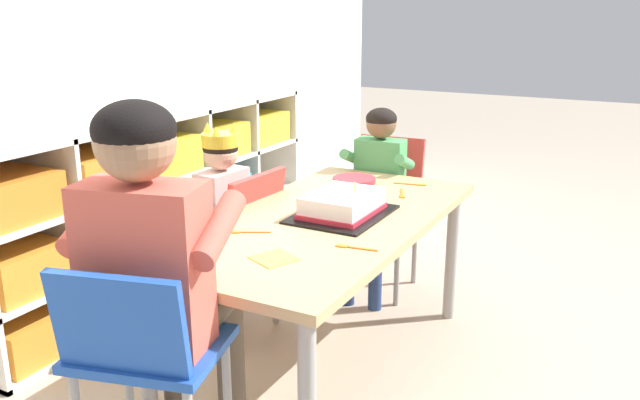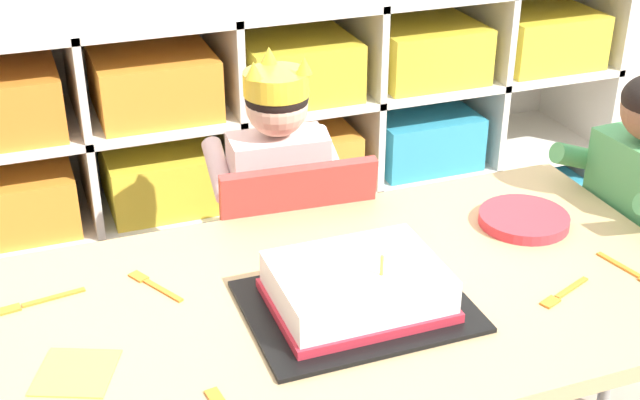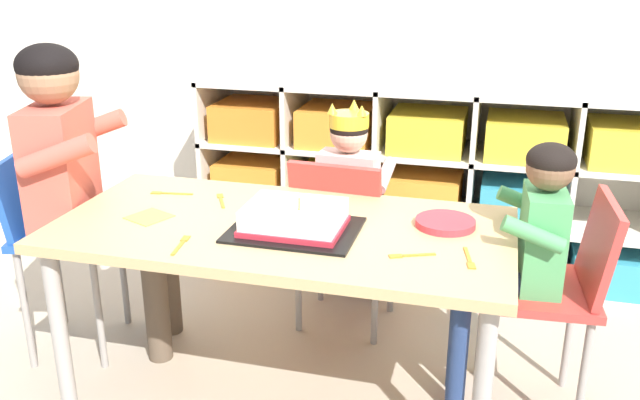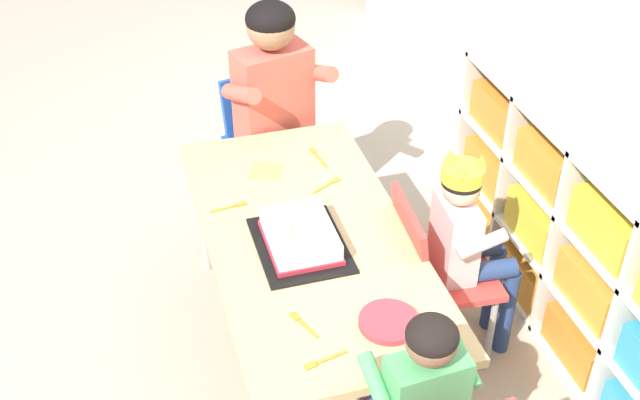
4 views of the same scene
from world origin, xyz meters
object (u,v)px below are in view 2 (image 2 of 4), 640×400
at_px(paper_plate_stack, 524,219).
at_px(fork_near_cake_tray, 37,302).
at_px(fork_scattered_mid_table, 152,285).
at_px(fork_beside_plate_stack, 562,294).
at_px(activity_table, 320,330).
at_px(classroom_chair_blue, 288,257).
at_px(fork_at_table_front_edge, 631,272).
at_px(birthday_cake_on_tray, 357,291).
at_px(guest_at_table_side, 616,219).
at_px(child_with_crown, 274,184).

relative_size(paper_plate_stack, fork_near_cake_tray, 1.22).
bearing_deg(fork_scattered_mid_table, fork_beside_plate_stack, 38.94).
relative_size(fork_beside_plate_stack, fork_near_cake_tray, 0.85).
bearing_deg(activity_table, classroom_chair_blue, 78.96).
height_order(classroom_chair_blue, fork_at_table_front_edge, classroom_chair_blue).
bearing_deg(birthday_cake_on_tray, fork_beside_plate_stack, -14.17).
height_order(classroom_chair_blue, fork_scattered_mid_table, classroom_chair_blue).
bearing_deg(guest_at_table_side, child_with_crown, -129.52).
distance_m(child_with_crown, paper_plate_stack, 0.57).
bearing_deg(fork_scattered_mid_table, guest_at_table_side, 59.50).
bearing_deg(paper_plate_stack, fork_at_table_front_edge, -69.52).
height_order(activity_table, paper_plate_stack, paper_plate_stack).
distance_m(paper_plate_stack, fork_beside_plate_stack, 0.25).
relative_size(guest_at_table_side, paper_plate_stack, 4.83).
xyz_separation_m(child_with_crown, fork_at_table_front_edge, (0.46, -0.65, 0.05)).
bearing_deg(paper_plate_stack, classroom_chair_blue, 140.51).
distance_m(activity_table, guest_at_table_side, 0.70).
bearing_deg(fork_near_cake_tray, guest_at_table_side, -11.08).
distance_m(classroom_chair_blue, birthday_cake_on_tray, 0.51).
relative_size(guest_at_table_side, birthday_cake_on_tray, 2.31).
relative_size(child_with_crown, fork_scattered_mid_table, 6.83).
xyz_separation_m(fork_beside_plate_stack, fork_near_cake_tray, (-0.84, 0.29, 0.00)).
xyz_separation_m(classroom_chair_blue, child_with_crown, (0.01, 0.11, 0.13)).
bearing_deg(child_with_crown, guest_at_table_side, 148.16).
xyz_separation_m(guest_at_table_side, birthday_cake_on_tray, (-0.64, -0.15, 0.06)).
height_order(activity_table, guest_at_table_side, guest_at_table_side).
bearing_deg(guest_at_table_side, activity_table, -84.98).
bearing_deg(activity_table, fork_near_cake_tray, 160.40).
relative_size(child_with_crown, birthday_cake_on_tray, 2.31).
xyz_separation_m(activity_table, fork_near_cake_tray, (-0.45, 0.16, 0.06)).
bearing_deg(fork_beside_plate_stack, birthday_cake_on_tray, 143.51).
xyz_separation_m(paper_plate_stack, fork_beside_plate_stack, (-0.07, -0.24, -0.01)).
relative_size(child_with_crown, fork_beside_plate_stack, 6.91).
relative_size(activity_table, guest_at_table_side, 1.59).
distance_m(classroom_chair_blue, paper_plate_stack, 0.53).
bearing_deg(fork_at_table_front_edge, activity_table, 66.89).
xyz_separation_m(activity_table, fork_at_table_front_edge, (0.55, -0.11, 0.06)).
distance_m(fork_scattered_mid_table, fork_at_table_front_edge, 0.85).
height_order(fork_scattered_mid_table, fork_near_cake_tray, same).
xyz_separation_m(classroom_chair_blue, guest_at_table_side, (0.61, -0.32, 0.14)).
height_order(classroom_chair_blue, fork_beside_plate_stack, classroom_chair_blue).
relative_size(guest_at_table_side, fork_scattered_mid_table, 6.84).
height_order(child_with_crown, guest_at_table_side, guest_at_table_side).
relative_size(activity_table, fork_scattered_mid_table, 10.86).
distance_m(paper_plate_stack, fork_at_table_front_edge, 0.24).
bearing_deg(birthday_cake_on_tray, fork_scattered_mid_table, 148.62).
xyz_separation_m(guest_at_table_side, fork_at_table_front_edge, (-0.14, -0.22, 0.03)).
height_order(birthday_cake_on_tray, fork_scattered_mid_table, birthday_cake_on_tray).
distance_m(child_with_crown, fork_near_cake_tray, 0.66).
height_order(activity_table, fork_near_cake_tray, fork_near_cake_tray).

